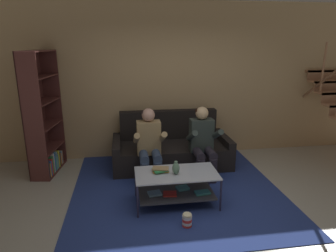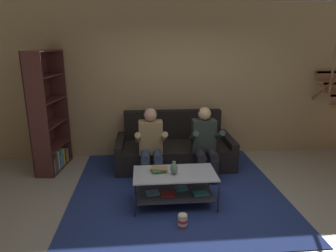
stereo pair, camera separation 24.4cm
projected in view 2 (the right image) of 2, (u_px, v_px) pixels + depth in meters
name	position (u px, v px, depth m)	size (l,w,h in m)	color
ground	(199.00, 222.00, 3.74)	(16.80, 16.80, 0.00)	#A7A497
back_partition	(177.00, 81.00, 5.71)	(8.40, 0.12, 2.90)	tan
couch	(174.00, 149.00, 5.45)	(2.07, 0.94, 0.94)	black
person_seated_left	(151.00, 142.00, 4.78)	(0.50, 0.58, 1.16)	#31415E
person_seated_right	(205.00, 141.00, 4.85)	(0.50, 0.58, 1.16)	#25212B
coffee_table	(175.00, 184.00, 4.09)	(1.12, 0.59, 0.47)	#ADB6C6
area_rug	(175.00, 184.00, 4.72)	(3.09, 3.34, 0.01)	navy
vase	(174.00, 168.00, 3.98)	(0.10, 0.10, 0.18)	#537861
book_stack	(159.00, 169.00, 4.09)	(0.25, 0.20, 0.06)	orange
bookshelf	(48.00, 127.00, 5.15)	(0.44, 0.91, 2.05)	#522926
popcorn_tub	(183.00, 220.00, 3.62)	(0.12, 0.12, 0.19)	red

